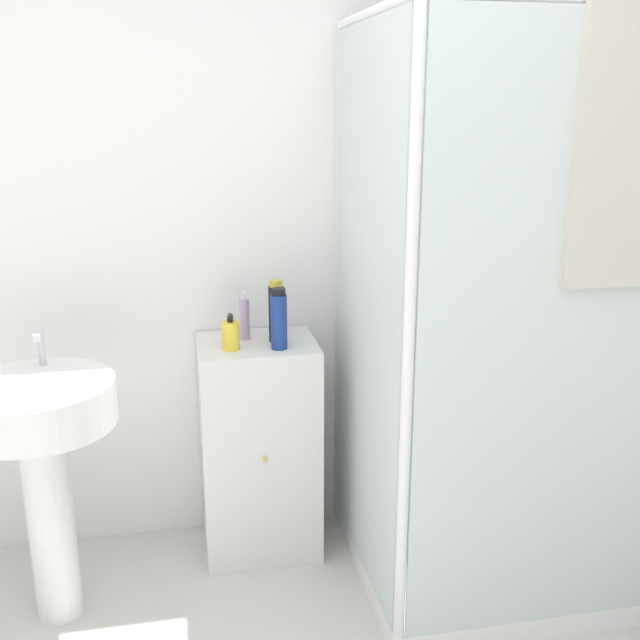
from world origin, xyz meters
TOP-DOWN VIEW (x-y plane):
  - wall_back at (0.00, 1.70)m, footprint 6.40×0.06m
  - shower_enclosure at (1.14, 1.10)m, footprint 0.96×0.99m
  - vanity_cabinet at (0.37, 1.48)m, footprint 0.46×0.39m
  - sink at (-0.40, 1.19)m, footprint 0.51×0.51m
  - soap_dispenser at (0.26, 1.42)m, footprint 0.07×0.07m
  - shampoo_bottle_tall_black at (0.45, 1.48)m, footprint 0.06×0.06m
  - shampoo_bottle_blue at (0.44, 1.39)m, footprint 0.06×0.06m
  - lotion_bottle_white at (0.33, 1.54)m, footprint 0.04×0.04m

SIDE VIEW (x-z plane):
  - vanity_cabinet at x=0.37m, z-range 0.00..0.89m
  - shower_enclosure at x=1.14m, z-range -0.47..1.60m
  - sink at x=-0.40m, z-range 0.16..1.18m
  - soap_dispenser at x=0.26m, z-range 0.88..1.02m
  - lotion_bottle_white at x=0.33m, z-range 0.88..1.07m
  - shampoo_bottle_blue at x=0.44m, z-range 0.89..1.12m
  - shampoo_bottle_tall_black at x=0.45m, z-range 0.89..1.13m
  - wall_back at x=0.00m, z-range 0.00..2.50m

